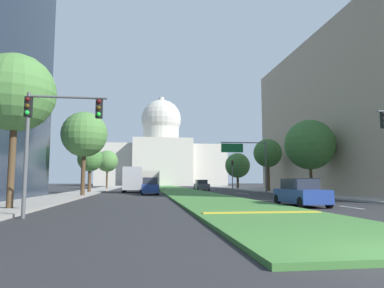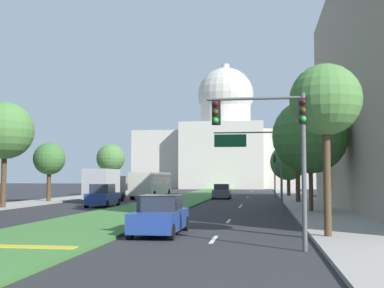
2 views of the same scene
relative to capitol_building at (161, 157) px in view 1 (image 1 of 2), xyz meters
The scene contains 23 objects.
ground_plane 53.63m from the capitol_building, 90.00° to the right, with size 260.00×260.00×0.00m, color #2B2B2D.
grass_median 58.91m from the capitol_building, 90.00° to the right, with size 5.81×96.59×0.14m, color #427A38.
median_curb_nose 97.93m from the capitol_building, 90.00° to the right, with size 5.23×0.50×0.04m, color gold.
lane_dashes_right 65.74m from the capitol_building, 84.13° to the right, with size 0.16×68.28×0.01m.
sidewalk_left 65.41m from the capitol_building, 101.05° to the right, with size 4.00×96.59×0.15m, color #9E9991.
sidewalk_right 65.41m from the capitol_building, 78.95° to the right, with size 4.00×96.59×0.15m, color #9E9991.
midrise_block_right 78.40m from the capitol_building, 73.01° to the right, with size 17.01×37.43×18.76m, color tan.
capitol_building is the anchor object (origin of this frame).
traffic_light_near_left 97.78m from the capitol_building, 95.33° to the right, with size 3.34×0.35×5.20m.
traffic_light_far_right 54.71m from the capitol_building, 79.50° to the right, with size 0.28×0.35×5.20m.
overhead_guide_sign 70.41m from the capitol_building, 83.57° to the right, with size 5.92×0.20×6.50m.
street_tree_left_near 94.23m from the capitol_building, 97.19° to the right, with size 4.06×4.06×8.13m.
street_tree_left_mid 78.59m from the capitol_building, 97.99° to the right, with size 4.39×4.39×8.18m.
street_tree_right_mid 79.46m from the capitol_building, 81.48° to the right, with size 5.13×5.13×7.79m.
street_tree_left_far 68.97m from the capitol_building, 99.90° to the right, with size 3.07×3.07×5.73m.
street_tree_right_far 67.20m from the capitol_building, 79.93° to the right, with size 3.90×3.90×7.26m.
street_tree_left_distant 50.46m from the capitol_building, 103.47° to the right, with size 3.79×3.79×6.87m.
street_tree_right_distant 51.94m from the capitol_building, 76.97° to the right, with size 4.51×4.51×6.55m.
sedan_lead_stopped 92.69m from the capitol_building, 87.36° to the right, with size 1.85×4.37×1.66m.
sedan_midblock 74.14m from the capitol_building, 93.50° to the right, with size 1.91×4.28×1.86m.
sedan_distant 57.83m from the capitol_building, 86.08° to the right, with size 1.97×4.35×1.67m.
box_truck_delivery 67.70m from the capitol_building, 95.59° to the right, with size 2.40×6.40×3.20m.
city_bus 57.63m from the capitol_building, 94.27° to the right, with size 2.62×11.00×2.95m.
Camera 1 is at (-5.04, -5.81, 1.52)m, focal length 32.67 mm.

